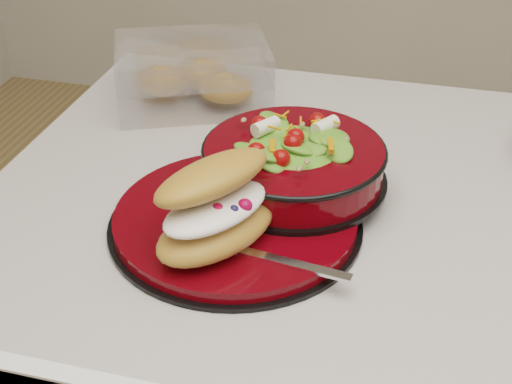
% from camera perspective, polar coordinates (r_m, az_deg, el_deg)
% --- Properties ---
extents(dinner_plate, '(0.30, 0.30, 0.02)m').
position_cam_1_polar(dinner_plate, '(0.84, -1.62, -2.26)').
color(dinner_plate, black).
rests_on(dinner_plate, island_counter).
extents(salad_bowl, '(0.23, 0.23, 0.10)m').
position_cam_1_polar(salad_bowl, '(0.88, 3.05, 2.86)').
color(salad_bowl, black).
rests_on(salad_bowl, dinner_plate).
extents(croissant, '(0.15, 0.19, 0.09)m').
position_cam_1_polar(croissant, '(0.76, -3.09, -1.26)').
color(croissant, '#B57C37').
rests_on(croissant, dinner_plate).
extents(fork, '(0.17, 0.04, 0.00)m').
position_cam_1_polar(fork, '(0.76, 1.22, -5.32)').
color(fork, silver).
rests_on(fork, dinner_plate).
extents(pastry_box, '(0.28, 0.24, 0.09)m').
position_cam_1_polar(pastry_box, '(1.13, -5.03, 9.34)').
color(pastry_box, white).
rests_on(pastry_box, island_counter).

